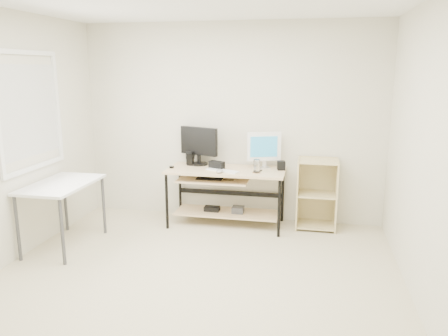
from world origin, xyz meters
The scene contains 16 objects.
room centered at (-0.14, 0.04, 1.32)m, with size 4.01×4.01×2.62m.
desk centered at (-0.03, 1.66, 0.54)m, with size 1.50×0.65×0.75m.
side_table centered at (-1.68, 0.60, 0.67)m, with size 0.60×1.00×0.75m.
shelf_unit centered at (1.15, 1.82, 0.45)m, with size 0.50×0.40×0.90m.
black_monitor centered at (-0.40, 1.84, 1.04)m, with size 0.54×0.24×0.50m.
white_imac centered at (0.46, 1.81, 1.02)m, with size 0.43×0.20×0.47m.
keyboard centered at (-0.02, 1.54, 0.76)m, with size 0.44×0.12×0.02m, color white.
mouse centered at (-0.04, 1.44, 0.77)m, with size 0.08×0.13×0.04m, color #ACACB1.
center_speaker centered at (-0.12, 1.64, 0.80)m, with size 0.20×0.09×0.10m, color black.
speaker_left centered at (-0.53, 1.84, 0.84)m, with size 0.11×0.11×0.17m.
speaker_right centered at (0.69, 1.76, 0.81)m, with size 0.09×0.09×0.11m, color black.
audio_controller centered at (-0.51, 1.77, 0.83)m, with size 0.08×0.05×0.16m, color black.
volume_puck centered at (-0.70, 1.58, 0.76)m, with size 0.06×0.06×0.03m, color black.
smartphone centered at (0.42, 1.63, 0.75)m, with size 0.06×0.11×0.01m, color black.
coaster centered at (0.41, 1.54, 0.75)m, with size 0.10×0.10×0.01m, color olive.
drinking_glass centered at (0.41, 1.54, 0.84)m, with size 0.08×0.08×0.16m, color white.
Camera 1 is at (1.07, -3.67, 2.01)m, focal length 35.00 mm.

